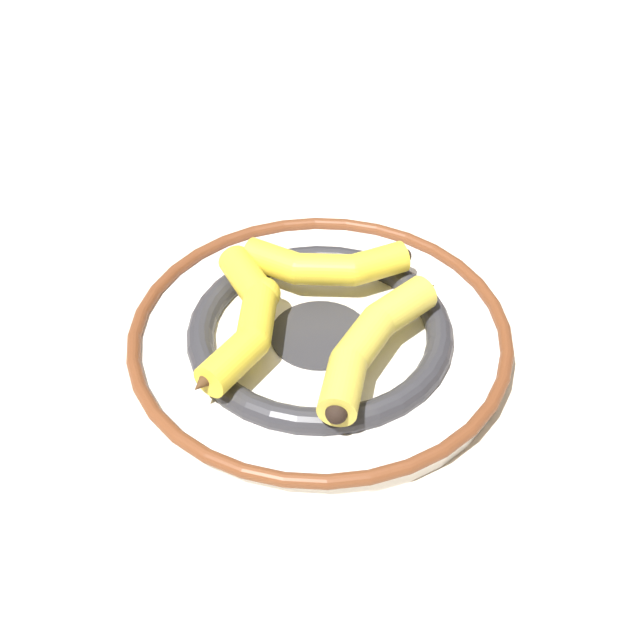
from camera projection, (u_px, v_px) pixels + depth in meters
The scene contains 5 objects.
ground_plane at pixel (304, 374), 0.84m from camera, with size 2.80×2.80×0.00m, color beige.
decorative_bowl at pixel (320, 337), 0.85m from camera, with size 0.37×0.37×0.04m.
banana_a at pixel (322, 265), 0.88m from camera, with size 0.13×0.15×0.03m.
banana_b at pixel (372, 341), 0.80m from camera, with size 0.11×0.19×0.03m.
banana_c at pixel (246, 319), 0.82m from camera, with size 0.16×0.14×0.03m.
Camera 1 is at (0.49, -0.33, 0.60)m, focal length 50.00 mm.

